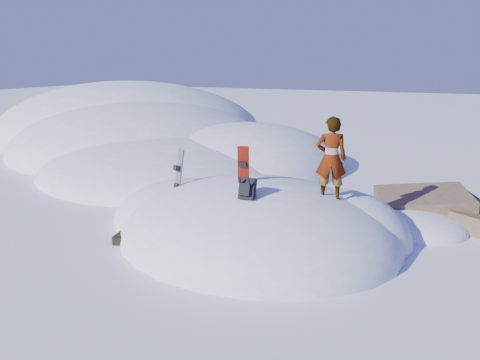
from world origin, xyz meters
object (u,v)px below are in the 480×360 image
at_px(snowboard_dark, 178,179).
at_px(person, 331,158).
at_px(snowboard_red, 243,175).
at_px(backpack, 247,189).

relative_size(snowboard_dark, person, 0.81).
height_order(snowboard_red, snowboard_dark, snowboard_red).
relative_size(backpack, person, 0.30).
bearing_deg(backpack, snowboard_red, 112.02).
height_order(snowboard_red, person, person).
bearing_deg(person, snowboard_red, -6.94).
distance_m(snowboard_red, snowboard_dark, 1.87).
bearing_deg(backpack, person, 32.10).
xyz_separation_m(snowboard_dark, backpack, (2.34, -0.93, 0.23)).
xyz_separation_m(snowboard_red, backpack, (0.49, -0.89, -0.06)).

